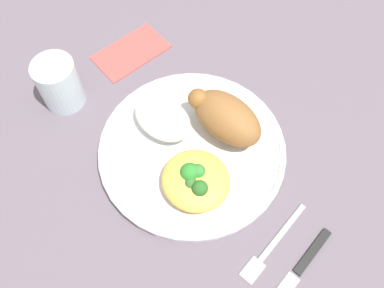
# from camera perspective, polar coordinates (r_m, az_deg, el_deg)

# --- Properties ---
(ground_plane) EXTENTS (2.00, 2.00, 0.00)m
(ground_plane) POSITION_cam_1_polar(r_m,az_deg,el_deg) (0.67, 0.00, -1.21)
(ground_plane) COLOR #625762
(plate) EXTENTS (0.29, 0.29, 0.02)m
(plate) POSITION_cam_1_polar(r_m,az_deg,el_deg) (0.66, 0.00, -0.80)
(plate) COLOR silver
(plate) RESTS_ON ground_plane
(roasted_chicken) EXTENTS (0.13, 0.07, 0.06)m
(roasted_chicken) POSITION_cam_1_polar(r_m,az_deg,el_deg) (0.64, 4.56, 3.67)
(roasted_chicken) COLOR #915F32
(roasted_chicken) RESTS_ON plate
(rice_pile) EXTENTS (0.10, 0.07, 0.03)m
(rice_pile) POSITION_cam_1_polar(r_m,az_deg,el_deg) (0.66, -4.06, 3.46)
(rice_pile) COLOR silver
(rice_pile) RESTS_ON plate
(mac_cheese_with_broccoli) EXTENTS (0.10, 0.10, 0.04)m
(mac_cheese_with_broccoli) POSITION_cam_1_polar(r_m,az_deg,el_deg) (0.61, 0.49, -4.88)
(mac_cheese_with_broccoli) COLOR #ECB54A
(mac_cheese_with_broccoli) RESTS_ON plate
(fork) EXTENTS (0.02, 0.14, 0.01)m
(fork) POSITION_cam_1_polar(r_m,az_deg,el_deg) (0.62, 10.75, -13.37)
(fork) COLOR #B2B2B7
(fork) RESTS_ON ground_plane
(knife) EXTENTS (0.02, 0.19, 0.01)m
(knife) POSITION_cam_1_polar(r_m,az_deg,el_deg) (0.62, 13.86, -16.78)
(knife) COLOR black
(knife) RESTS_ON ground_plane
(water_glass) EXTENTS (0.07, 0.07, 0.09)m
(water_glass) POSITION_cam_1_polar(r_m,az_deg,el_deg) (0.72, -17.54, 7.79)
(water_glass) COLOR silver
(water_glass) RESTS_ON ground_plane
(napkin) EXTENTS (0.09, 0.14, 0.00)m
(napkin) POSITION_cam_1_polar(r_m,az_deg,el_deg) (0.79, -8.28, 12.25)
(napkin) COLOR #DB4C47
(napkin) RESTS_ON ground_plane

